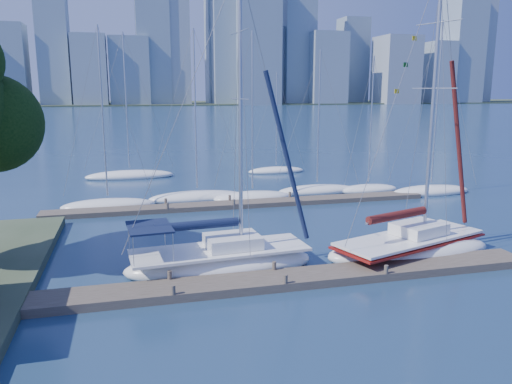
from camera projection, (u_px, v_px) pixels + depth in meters
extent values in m
plane|color=navy|center=(279.00, 284.00, 23.34)|extent=(700.00, 700.00, 0.00)
cube|color=#433A31|center=(280.00, 280.00, 23.30)|extent=(26.00, 2.00, 0.40)
cube|color=#433A31|center=(244.00, 204.00, 38.98)|extent=(30.00, 1.80, 0.36)
cube|color=#38472D|center=(137.00, 104.00, 327.11)|extent=(800.00, 100.00, 1.50)
ellipsoid|color=white|center=(220.00, 265.00, 25.14)|extent=(9.75, 3.87, 1.67)
cube|color=white|center=(220.00, 250.00, 24.98)|extent=(9.03, 3.57, 0.13)
cube|color=white|center=(233.00, 241.00, 25.12)|extent=(2.83, 2.24, 0.61)
cylinder|color=silver|center=(240.00, 113.00, 23.98)|extent=(0.20, 0.20, 13.43)
cylinder|color=silver|center=(197.00, 227.00, 24.36)|extent=(4.51, 0.47, 0.11)
cylinder|color=#111B39|center=(197.00, 225.00, 24.34)|extent=(4.18, 0.78, 0.45)
cube|color=#111B39|center=(149.00, 227.00, 23.59)|extent=(2.21, 2.81, 0.09)
ellipsoid|color=white|center=(409.00, 251.00, 27.26)|extent=(10.05, 5.97, 1.68)
cube|color=white|center=(410.00, 237.00, 27.11)|extent=(9.30, 5.51, 0.13)
cube|color=white|center=(419.00, 229.00, 27.38)|extent=(3.18, 2.77, 0.61)
cylinder|color=silver|center=(433.00, 102.00, 26.25)|extent=(0.20, 0.20, 14.35)
cylinder|color=silver|center=(397.00, 217.00, 26.24)|extent=(4.33, 1.53, 0.11)
cylinder|color=#4E1014|center=(397.00, 215.00, 26.22)|extent=(4.09, 1.73, 0.45)
cube|color=maroon|center=(410.00, 241.00, 27.14)|extent=(9.53, 5.69, 0.11)
ellipsoid|color=white|center=(108.00, 206.00, 38.32)|extent=(7.38, 4.40, 1.10)
cylinder|color=silver|center=(103.00, 113.00, 36.90)|extent=(0.12, 0.12, 12.54)
ellipsoid|color=white|center=(197.00, 198.00, 41.18)|extent=(8.28, 3.81, 1.15)
cylinder|color=silver|center=(195.00, 110.00, 39.75)|extent=(0.13, 0.13, 12.59)
ellipsoid|color=white|center=(253.00, 198.00, 41.11)|extent=(6.83, 4.57, 1.13)
cylinder|color=silver|center=(252.00, 112.00, 39.70)|extent=(0.12, 0.12, 12.41)
ellipsoid|color=white|center=(317.00, 191.00, 44.01)|extent=(7.53, 4.57, 1.09)
cylinder|color=silver|center=(319.00, 117.00, 42.73)|extent=(0.12, 0.12, 11.25)
ellipsoid|color=white|center=(368.00, 190.00, 44.63)|extent=(5.94, 3.47, 0.97)
cylinder|color=silver|center=(371.00, 120.00, 43.39)|extent=(0.11, 0.11, 10.91)
ellipsoid|color=white|center=(431.00, 192.00, 43.62)|extent=(7.68, 5.12, 1.15)
cylinder|color=silver|center=(437.00, 104.00, 42.10)|extent=(0.12, 0.12, 13.51)
ellipsoid|color=white|center=(130.00, 176.00, 51.47)|extent=(8.99, 2.74, 1.22)
cylinder|color=silver|center=(126.00, 101.00, 49.95)|extent=(0.13, 0.13, 13.39)
ellipsoid|color=white|center=(276.00, 171.00, 54.86)|extent=(6.28, 2.00, 0.98)
cylinder|color=silver|center=(277.00, 119.00, 53.72)|extent=(0.11, 0.11, 9.93)
cube|color=slate|center=(7.00, 65.00, 274.90)|extent=(20.93, 17.63, 44.70)
cube|color=#8D98A9|center=(56.00, 73.00, 301.76)|extent=(15.80, 17.61, 37.93)
cube|color=gray|center=(90.00, 71.00, 283.56)|extent=(18.60, 19.81, 39.66)
cube|color=slate|center=(130.00, 71.00, 290.54)|extent=(22.57, 16.86, 39.07)
cube|color=#8D98A9|center=(172.00, 33.00, 294.88)|extent=(19.62, 14.99, 83.99)
cube|color=gray|center=(219.00, 45.00, 317.75)|extent=(15.43, 17.46, 73.58)
cube|color=slate|center=(258.00, 41.00, 297.31)|extent=(25.04, 18.95, 75.78)
cube|color=#8D98A9|center=(282.00, 67.00, 320.49)|extent=(15.27, 17.11, 47.38)
cube|color=gray|center=(326.00, 69.00, 312.37)|extent=(22.56, 18.80, 44.09)
cube|color=slate|center=(352.00, 61.00, 347.02)|extent=(17.95, 17.52, 57.24)
cube|color=#8D98A9|center=(396.00, 70.00, 323.56)|extent=(24.12, 23.94, 42.86)
cube|color=gray|center=(437.00, 73.00, 331.33)|extent=(15.47, 21.38, 39.95)
cube|color=slate|center=(462.00, 39.00, 334.48)|extent=(21.46, 23.60, 85.45)
cube|color=#8D98A9|center=(477.00, 48.00, 360.34)|extent=(16.07, 17.08, 76.90)
cube|color=slate|center=(51.00, 9.00, 277.06)|extent=(16.55, 18.00, 106.44)
cube|color=slate|center=(152.00, 26.00, 291.91)|extent=(19.15, 18.00, 91.19)
cube|color=slate|center=(227.00, 11.00, 300.82)|extent=(19.39, 18.00, 111.00)
cube|color=slate|center=(298.00, 39.00, 314.68)|extent=(19.64, 18.00, 81.43)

